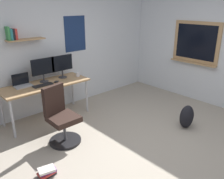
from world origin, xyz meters
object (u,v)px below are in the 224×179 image
Objects in this scene: desk at (45,87)px; office_chair at (61,119)px; computer_mouse at (56,82)px; backpack at (187,117)px; monitor_primary at (43,68)px; coffee_mug at (78,74)px; book_stack_on_floor at (47,172)px; keyboard at (43,85)px; laptop at (22,83)px; monitor_secondary at (62,65)px.

desk is 1.74× the size of office_chair.
computer_mouse is 2.54m from backpack.
computer_mouse is at bearing 63.03° from office_chair.
monitor_primary is (0.04, 0.11, 0.34)m from desk.
computer_mouse reaches higher than backpack.
coffee_mug reaches higher than book_stack_on_floor.
coffee_mug is at bearing 115.88° from backpack.
office_chair is at bearing -116.97° from computer_mouse.
monitor_primary is 1.25× the size of keyboard.
keyboard reaches higher than book_stack_on_floor.
desk is at bearing 129.80° from backpack.
book_stack_on_floor is (-0.60, -0.60, -0.35)m from office_chair.
book_stack_on_floor is at bearing -118.28° from monitor_primary.
computer_mouse is at bearing 127.50° from backpack.
laptop is 0.47m from monitor_primary.
monitor_primary reaches higher than backpack.
keyboard is at bearing -160.93° from monitor_secondary.
monitor_primary is 5.04× the size of coffee_mug.
laptop reaches higher than keyboard.
office_chair is 9.13× the size of computer_mouse.
coffee_mug is at bearing -26.53° from monitor_secondary.
monitor_primary is 0.74m from coffee_mug.
office_chair is 2.05× the size of monitor_primary.
keyboard is 4.02× the size of coffee_mug.
laptop reaches higher than backpack.
monitor_primary is at bearing 168.79° from coffee_mug.
computer_mouse is at bearing 54.31° from book_stack_on_floor.
backpack is at bearing -12.24° from book_stack_on_floor.
desk is at bearing -167.02° from monitor_secondary.
keyboard is (-0.54, -0.19, -0.26)m from monitor_secondary.
book_stack_on_floor is (-1.55, -1.47, -0.72)m from coffee_mug.
monitor_secondary reaches higher than coffee_mug.
keyboard is 0.81m from coffee_mug.
monitor_primary reaches higher than office_chair.
laptop is at bearing 98.37° from office_chair.
coffee_mug is (0.27, -0.14, -0.22)m from monitor_secondary.
coffee_mug is (0.73, -0.03, 0.11)m from desk.
desk is at bearing -22.34° from laptop.
computer_mouse is at bearing -22.36° from laptop.
laptop is 0.71× the size of backpack.
monitor_secondary is 2.61m from backpack.
laptop is 2.98× the size of computer_mouse.
laptop is 0.67× the size of monitor_secondary.
backpack is (2.08, -2.20, -0.57)m from laptop.
desk is 0.23m from computer_mouse.
monitor_secondary is 0.41m from computer_mouse.
monitor_secondary is at bearing 51.48° from book_stack_on_floor.
desk is at bearing 76.33° from office_chair.
book_stack_on_floor is (-0.45, -1.65, -0.73)m from laptop.
computer_mouse is at bearing -174.63° from coffee_mug.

